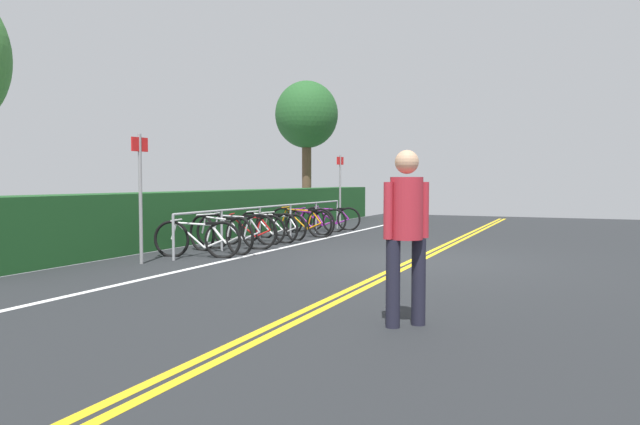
# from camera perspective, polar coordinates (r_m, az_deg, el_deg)

# --- Properties ---
(ground_plane) EXTENTS (28.22, 10.32, 0.05)m
(ground_plane) POSITION_cam_1_polar(r_m,az_deg,el_deg) (10.82, 9.28, -4.68)
(ground_plane) COLOR #232628
(centre_line_yellow_inner) EXTENTS (25.40, 0.10, 0.00)m
(centre_line_yellow_inner) POSITION_cam_1_polar(r_m,az_deg,el_deg) (10.80, 9.69, -4.55)
(centre_line_yellow_inner) COLOR gold
(centre_line_yellow_inner) RESTS_ON ground_plane
(centre_line_yellow_outer) EXTENTS (25.40, 0.10, 0.00)m
(centre_line_yellow_outer) POSITION_cam_1_polar(r_m,az_deg,el_deg) (10.83, 8.87, -4.52)
(centre_line_yellow_outer) COLOR gold
(centre_line_yellow_outer) RESTS_ON ground_plane
(bike_lane_stripe_white) EXTENTS (25.40, 0.12, 0.00)m
(bike_lane_stripe_white) POSITION_cam_1_polar(r_m,az_deg,el_deg) (11.97, -5.27, -3.77)
(bike_lane_stripe_white) COLOR white
(bike_lane_stripe_white) RESTS_ON ground_plane
(bike_rack) EXTENTS (7.81, 0.05, 0.85)m
(bike_rack) POSITION_cam_1_polar(r_m,az_deg,el_deg) (14.14, -4.27, -0.13)
(bike_rack) COLOR #9EA0A5
(bike_rack) RESTS_ON ground_plane
(bicycle_0) EXTENTS (0.54, 1.69, 0.73)m
(bicycle_0) POSITION_cam_1_polar(r_m,az_deg,el_deg) (11.26, -11.73, -2.51)
(bicycle_0) COLOR black
(bicycle_0) RESTS_ON ground_plane
(bicycle_1) EXTENTS (0.60, 1.82, 0.79)m
(bicycle_1) POSITION_cam_1_polar(r_m,az_deg,el_deg) (11.90, -9.55, -2.06)
(bicycle_1) COLOR black
(bicycle_1) RESTS_ON ground_plane
(bicycle_2) EXTENTS (0.57, 1.71, 0.79)m
(bicycle_2) POSITION_cam_1_polar(r_m,az_deg,el_deg) (12.50, -8.02, -1.79)
(bicycle_2) COLOR black
(bicycle_2) RESTS_ON ground_plane
(bicycle_3) EXTENTS (0.65, 1.58, 0.73)m
(bicycle_3) POSITION_cam_1_polar(r_m,az_deg,el_deg) (13.31, -6.84, -1.64)
(bicycle_3) COLOR black
(bicycle_3) RESTS_ON ground_plane
(bicycle_4) EXTENTS (0.49, 1.77, 0.74)m
(bicycle_4) POSITION_cam_1_polar(r_m,az_deg,el_deg) (13.89, -5.08, -1.40)
(bicycle_4) COLOR black
(bicycle_4) RESTS_ON ground_plane
(bicycle_5) EXTENTS (0.58, 1.64, 0.68)m
(bicycle_5) POSITION_cam_1_polar(r_m,az_deg,el_deg) (14.52, -3.83, -1.31)
(bicycle_5) COLOR black
(bicycle_5) RESTS_ON ground_plane
(bicycle_6) EXTENTS (0.46, 1.86, 0.79)m
(bicycle_6) POSITION_cam_1_polar(r_m,az_deg,el_deg) (15.09, -1.80, -0.94)
(bicycle_6) COLOR black
(bicycle_6) RESTS_ON ground_plane
(bicycle_7) EXTENTS (0.66, 1.68, 0.70)m
(bicycle_7) POSITION_cam_1_polar(r_m,az_deg,el_deg) (15.91, -1.18, -0.90)
(bicycle_7) COLOR black
(bicycle_7) RESTS_ON ground_plane
(bicycle_8) EXTENTS (0.51, 1.64, 0.70)m
(bicycle_8) POSITION_cam_1_polar(r_m,az_deg,el_deg) (16.55, -0.26, -0.74)
(bicycle_8) COLOR black
(bicycle_8) RESTS_ON ground_plane
(bicycle_9) EXTENTS (0.51, 1.72, 0.71)m
(bicycle_9) POSITION_cam_1_polar(r_m,az_deg,el_deg) (17.22, 1.06, -0.57)
(bicycle_9) COLOR black
(bicycle_9) RESTS_ON ground_plane
(pedestrian) EXTENTS (0.37, 0.37, 1.72)m
(pedestrian) POSITION_cam_1_polar(r_m,az_deg,el_deg) (5.82, 8.30, -1.20)
(pedestrian) COLOR #1E1E2D
(pedestrian) RESTS_ON ground_plane
(sign_post_near) EXTENTS (0.36, 0.06, 2.22)m
(sign_post_near) POSITION_cam_1_polar(r_m,az_deg,el_deg) (10.56, -16.90, 2.47)
(sign_post_near) COLOR gray
(sign_post_near) RESTS_ON ground_plane
(sign_post_far) EXTENTS (0.36, 0.09, 2.22)m
(sign_post_far) POSITION_cam_1_polar(r_m,az_deg,el_deg) (18.37, 1.95, 2.80)
(sign_post_far) COLOR gray
(sign_post_far) RESTS_ON ground_plane
(hedge_backdrop) EXTENTS (16.76, 1.05, 1.18)m
(hedge_backdrop) POSITION_cam_1_polar(r_m,az_deg,el_deg) (16.32, -7.25, 0.10)
(hedge_backdrop) COLOR #1C4C21
(hedge_backdrop) RESTS_ON ground_plane
(tree_mid) EXTENTS (2.34, 2.34, 5.13)m
(tree_mid) POSITION_cam_1_polar(r_m,az_deg,el_deg) (22.32, -1.30, 9.24)
(tree_mid) COLOR brown
(tree_mid) RESTS_ON ground_plane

